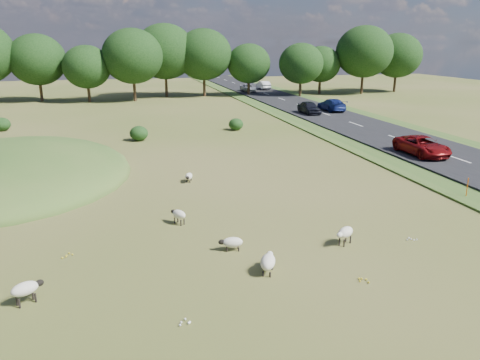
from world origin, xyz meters
The scene contains 17 objects.
ground centered at (0.00, 20.00, 0.00)m, with size 160.00×160.00×0.00m, color #44581B.
mound centered at (-12.00, 12.00, 0.00)m, with size 16.00×20.00×4.00m, color #33561E.
road centered at (20.00, 30.00, 0.12)m, with size 8.00×150.00×0.25m, color black.
treeline centered at (-1.06, 55.44, 6.57)m, with size 96.28×14.66×11.70m.
shrubs centered at (-5.21, 25.95, 0.66)m, with size 24.77×10.16×1.36m.
marker_post centered at (14.64, 0.47, 0.60)m, with size 0.06×0.06×1.20m, color #D8590C.
sheep_0 centered at (-0.47, 7.72, 0.37)m, with size 0.67×1.05×0.58m.
sheep_1 centered at (-2.02, 0.56, 0.51)m, with size 0.82×1.02×0.73m.
sheep_2 centered at (-8.03, -5.53, 0.57)m, with size 1.15×0.89×0.82m.
sheep_3 centered at (0.70, -5.43, 0.47)m, with size 0.97×1.34×0.75m.
sheep_4 centered at (4.82, -3.76, 0.57)m, with size 1.14×0.93×0.82m.
sheep_5 centered at (-0.19, -3.12, 0.39)m, with size 1.09×0.59×0.61m.
car_1 centered at (21.90, 34.19, 1.01)m, with size 2.13×5.25×1.52m, color navy.
car_2 centered at (18.10, 60.70, 0.88)m, with size 2.10×4.55×1.27m, color #B6B9BE.
car_3 centered at (18.10, 9.74, 0.97)m, with size 2.37×5.15×1.43m, color maroon.
car_4 centered at (18.10, 32.46, 1.00)m, with size 1.78×4.41×1.50m, color black.
car_5 centered at (21.90, 63.80, 1.01)m, with size 1.61×4.63×1.52m, color silver.
Camera 1 is at (-4.47, -21.20, 8.66)m, focal length 35.00 mm.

